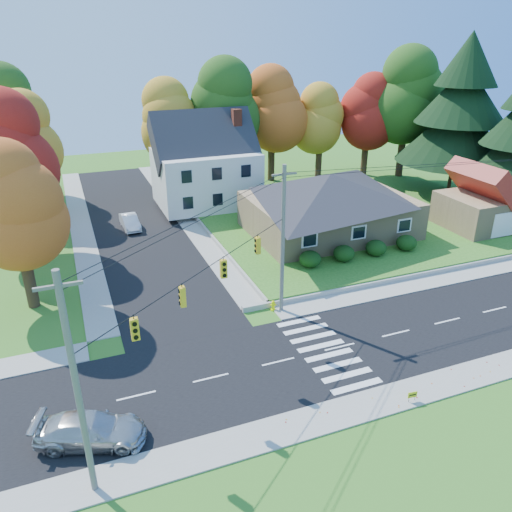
{
  "coord_description": "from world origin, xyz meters",
  "views": [
    {
      "loc": [
        -13.76,
        -21.34,
        17.09
      ],
      "look_at": [
        -2.22,
        8.0,
        2.99
      ],
      "focal_mm": 35.0,
      "sensor_mm": 36.0,
      "label": 1
    }
  ],
  "objects": [
    {
      "name": "tree_lot_1",
      "position": [
        4.0,
        33.0,
        9.61
      ],
      "size": [
        7.84,
        7.84,
        14.6
      ],
      "color": "#3F2A19",
      "rests_on": "lawn"
    },
    {
      "name": "road_main",
      "position": [
        0.0,
        0.0,
        0.01
      ],
      "size": [
        90.0,
        8.0,
        0.02
      ],
      "primitive_type": "cube",
      "color": "black",
      "rests_on": "ground"
    },
    {
      "name": "colonial_house",
      "position": [
        0.04,
        28.0,
        4.58
      ],
      "size": [
        10.4,
        8.4,
        9.6
      ],
      "color": "silver",
      "rests_on": "lawn"
    },
    {
      "name": "hedge_row",
      "position": [
        7.5,
        9.8,
        1.14
      ],
      "size": [
        10.7,
        1.7,
        1.27
      ],
      "color": "#163A10",
      "rests_on": "lawn"
    },
    {
      "name": "sidewalk_south",
      "position": [
        0.0,
        -5.0,
        0.04
      ],
      "size": [
        90.0,
        2.0,
        0.08
      ],
      "primitive_type": "cube",
      "color": "#9C9A90",
      "rests_on": "ground"
    },
    {
      "name": "tree_west_0",
      "position": [
        -17.0,
        12.0,
        7.15
      ],
      "size": [
        6.16,
        6.16,
        11.47
      ],
      "color": "#3F2A19",
      "rests_on": "ground"
    },
    {
      "name": "ground",
      "position": [
        0.0,
        0.0,
        0.0
      ],
      "size": [
        120.0,
        120.0,
        0.0
      ],
      "primitive_type": "plane",
      "color": "#3D7923"
    },
    {
      "name": "fire_hydrant",
      "position": [
        -1.98,
        5.45,
        0.35
      ],
      "size": [
        0.42,
        0.33,
        0.73
      ],
      "color": "#F7F502",
      "rests_on": "ground"
    },
    {
      "name": "tree_lot_5",
      "position": [
        26.0,
        30.0,
        10.27
      ],
      "size": [
        8.4,
        8.4,
        15.64
      ],
      "color": "#3F2A19",
      "rests_on": "lawn"
    },
    {
      "name": "lawn",
      "position": [
        13.0,
        21.0,
        0.25
      ],
      "size": [
        30.0,
        30.0,
        0.5
      ],
      "primitive_type": "cube",
      "color": "#3D7923",
      "rests_on": "ground"
    },
    {
      "name": "tree_lot_2",
      "position": [
        10.0,
        34.0,
        8.96
      ],
      "size": [
        7.28,
        7.28,
        13.56
      ],
      "color": "#3F2A19",
      "rests_on": "lawn"
    },
    {
      "name": "tree_west_3",
      "position": [
        -19.0,
        40.0,
        9.11
      ],
      "size": [
        7.84,
        7.84,
        14.6
      ],
      "color": "#3F2A19",
      "rests_on": "ground"
    },
    {
      "name": "white_car",
      "position": [
        -8.59,
        24.64,
        0.68
      ],
      "size": [
        1.6,
        4.09,
        1.33
      ],
      "primitive_type": "imported",
      "rotation": [
        0.0,
        0.0,
        0.05
      ],
      "color": "silver",
      "rests_on": "road_cross"
    },
    {
      "name": "tree_west_2",
      "position": [
        -17.0,
        32.0,
        7.81
      ],
      "size": [
        6.72,
        6.72,
        12.51
      ],
      "color": "#3F2A19",
      "rests_on": "ground"
    },
    {
      "name": "traffic_infrastructure",
      "position": [
        -0.15,
        1.35,
        5.15
      ],
      "size": [
        38.1,
        10.66,
        10.0
      ],
      "color": "#666059",
      "rests_on": "ground"
    },
    {
      "name": "tree_lot_4",
      "position": [
        22.0,
        32.0,
        8.31
      ],
      "size": [
        6.72,
        6.72,
        12.51
      ],
      "color": "#3F2A19",
      "rests_on": "lawn"
    },
    {
      "name": "tree_lot_0",
      "position": [
        -2.0,
        34.0,
        8.31
      ],
      "size": [
        6.72,
        6.72,
        12.51
      ],
      "color": "#3F2A19",
      "rests_on": "lawn"
    },
    {
      "name": "road_cross",
      "position": [
        -8.0,
        26.0,
        0.01
      ],
      "size": [
        8.0,
        44.0,
        0.02
      ],
      "primitive_type": "cube",
      "color": "black",
      "rests_on": "ground"
    },
    {
      "name": "ranch_house",
      "position": [
        8.0,
        16.0,
        3.27
      ],
      "size": [
        14.6,
        10.6,
        5.4
      ],
      "color": "tan",
      "rests_on": "lawn"
    },
    {
      "name": "sidewalk_north",
      "position": [
        0.0,
        5.0,
        0.04
      ],
      "size": [
        90.0,
        2.0,
        0.08
      ],
      "primitive_type": "cube",
      "color": "#9C9A90",
      "rests_on": "ground"
    },
    {
      "name": "garage",
      "position": [
        22.0,
        11.99,
        2.84
      ],
      "size": [
        7.3,
        6.3,
        4.6
      ],
      "color": "tan",
      "rests_on": "lawn"
    },
    {
      "name": "silver_sedan",
      "position": [
        -14.37,
        -2.48,
        0.74
      ],
      "size": [
        5.33,
        3.54,
        1.43
      ],
      "primitive_type": "imported",
      "rotation": [
        0.0,
        0.0,
        1.23
      ],
      "color": "#B3B3B3",
      "rests_on": "road_main"
    },
    {
      "name": "tree_lot_3",
      "position": [
        16.0,
        33.0,
        7.65
      ],
      "size": [
        6.16,
        6.16,
        11.47
      ],
      "color": "#3F2A19",
      "rests_on": "lawn"
    },
    {
      "name": "conifer_east_a",
      "position": [
        27.0,
        22.0,
        9.39
      ],
      "size": [
        12.8,
        12.8,
        16.96
      ],
      "color": "#3F2A19",
      "rests_on": "lawn"
    },
    {
      "name": "yard_sign",
      "position": [
        0.91,
        -5.58,
        0.46
      ],
      "size": [
        0.51,
        0.08,
        0.64
      ],
      "color": "black",
      "rests_on": "ground"
    },
    {
      "name": "tree_west_1",
      "position": [
        -18.0,
        22.0,
        8.46
      ],
      "size": [
        7.28,
        7.28,
        13.56
      ],
      "color": "#3F2A19",
      "rests_on": "ground"
    }
  ]
}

